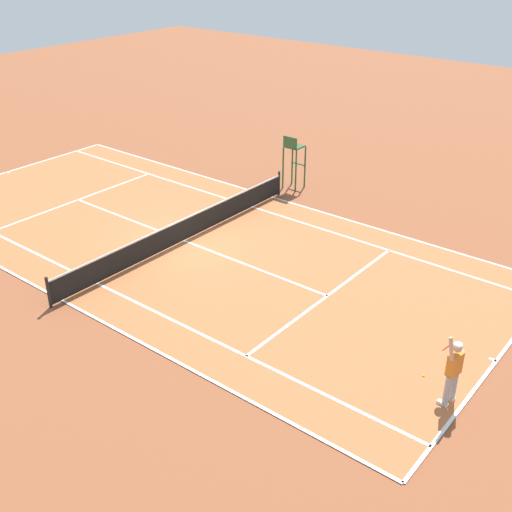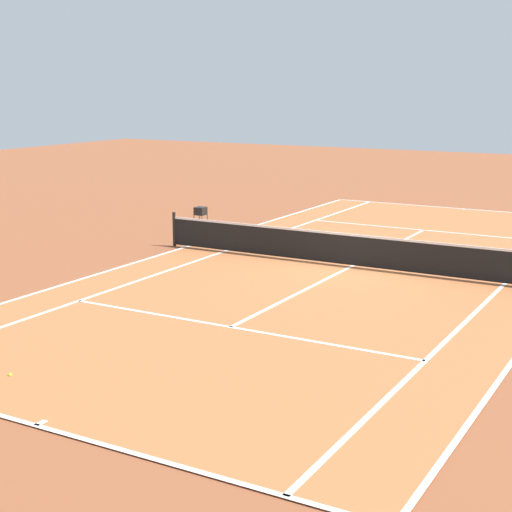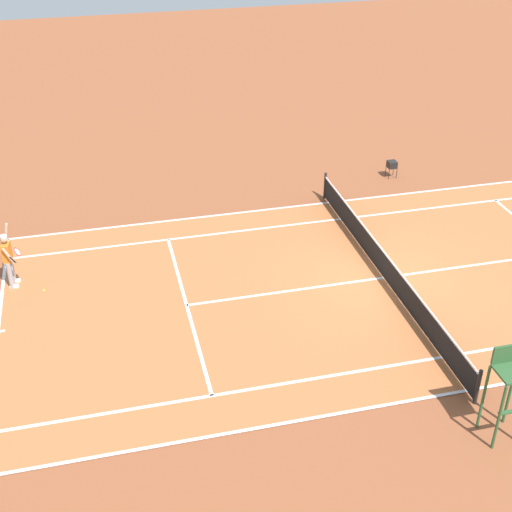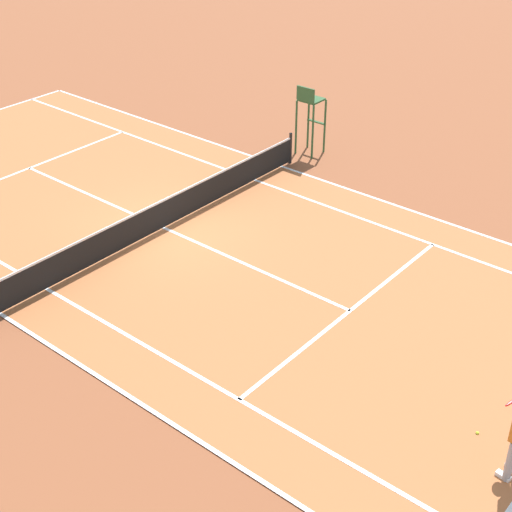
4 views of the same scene
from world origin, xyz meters
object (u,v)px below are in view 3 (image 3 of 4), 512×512
Objects in this scene: umpire_chair at (508,383)px; tennis_player at (8,258)px; tennis_ball at (44,290)px; ball_hopper at (392,164)px.

tennis_player is at bearing 50.80° from umpire_chair.
umpire_chair is (-8.84, -10.62, 1.52)m from tennis_ball.
tennis_player is 0.85× the size of umpire_chair.
tennis_player is 14.91m from umpire_chair.
ball_hopper is (14.13, -3.30, -0.98)m from umpire_chair.
tennis_player is at bearing 107.60° from ball_hopper.
tennis_ball is (-0.58, -0.93, -0.96)m from tennis_player.
tennis_ball is at bearing -121.85° from tennis_player.
umpire_chair is at bearing -129.20° from tennis_player.
umpire_chair is at bearing -129.77° from tennis_ball.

